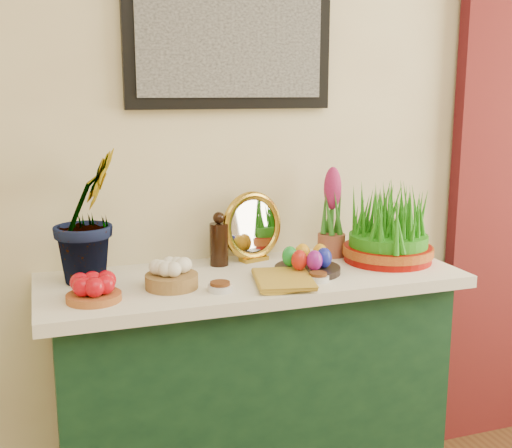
{
  "coord_description": "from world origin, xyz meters",
  "views": [
    {
      "loc": [
        -0.79,
        0.03,
        1.49
      ],
      "look_at": [
        -0.13,
        1.95,
        1.07
      ],
      "focal_mm": 45.0,
      "sensor_mm": 36.0,
      "label": 1
    }
  ],
  "objects_px": {
    "hyacinth_green": "(87,194)",
    "book": "(255,280)",
    "sideboard": "(251,401)",
    "mirror": "(253,227)",
    "wheatgrass_sabzeh": "(389,230)"
  },
  "relations": [
    {
      "from": "hyacinth_green",
      "to": "book",
      "type": "height_order",
      "value": "hyacinth_green"
    },
    {
      "from": "sideboard",
      "to": "book",
      "type": "height_order",
      "value": "book"
    },
    {
      "from": "sideboard",
      "to": "hyacinth_green",
      "type": "xyz_separation_m",
      "value": [
        -0.52,
        0.09,
        0.75
      ]
    },
    {
      "from": "mirror",
      "to": "wheatgrass_sabzeh",
      "type": "distance_m",
      "value": 0.49
    },
    {
      "from": "mirror",
      "to": "wheatgrass_sabzeh",
      "type": "xyz_separation_m",
      "value": [
        0.46,
        -0.18,
        -0.0
      ]
    },
    {
      "from": "wheatgrass_sabzeh",
      "to": "sideboard",
      "type": "bearing_deg",
      "value": 179.25
    },
    {
      "from": "sideboard",
      "to": "hyacinth_green",
      "type": "height_order",
      "value": "hyacinth_green"
    },
    {
      "from": "hyacinth_green",
      "to": "mirror",
      "type": "distance_m",
      "value": 0.6
    },
    {
      "from": "sideboard",
      "to": "book",
      "type": "relative_size",
      "value": 5.48
    },
    {
      "from": "sideboard",
      "to": "mirror",
      "type": "height_order",
      "value": "mirror"
    },
    {
      "from": "mirror",
      "to": "wheatgrass_sabzeh",
      "type": "bearing_deg",
      "value": -21.04
    },
    {
      "from": "hyacinth_green",
      "to": "book",
      "type": "xyz_separation_m",
      "value": [
        0.49,
        -0.22,
        -0.27
      ]
    },
    {
      "from": "mirror",
      "to": "wheatgrass_sabzeh",
      "type": "relative_size",
      "value": 0.79
    },
    {
      "from": "sideboard",
      "to": "wheatgrass_sabzeh",
      "type": "relative_size",
      "value": 4.01
    },
    {
      "from": "mirror",
      "to": "sideboard",
      "type": "bearing_deg",
      "value": -110.22
    }
  ]
}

